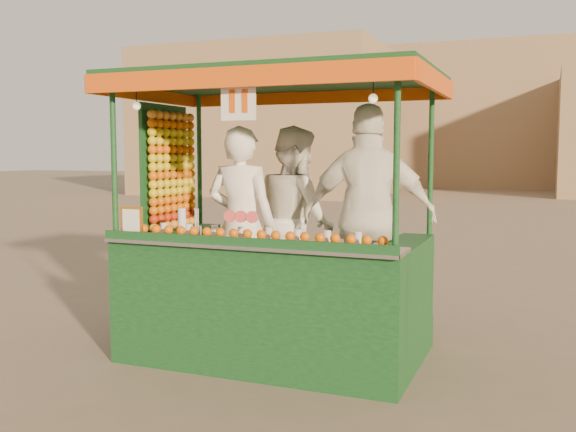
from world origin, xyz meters
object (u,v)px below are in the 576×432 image
at_px(vendor_middle, 295,220).
at_px(vendor_left, 241,224).
at_px(vendor_right, 369,217).
at_px(juice_cart, 266,267).

bearing_deg(vendor_middle, vendor_left, 95.01).
distance_m(vendor_middle, vendor_right, 0.80).
height_order(vendor_middle, vendor_right, vendor_right).
bearing_deg(vendor_left, juice_cart, 156.64).
distance_m(juice_cart, vendor_left, 0.47).
height_order(juice_cart, vendor_right, juice_cart).
bearing_deg(vendor_right, vendor_middle, -29.69).
xyz_separation_m(juice_cart, vendor_middle, (0.08, 0.50, 0.36)).
bearing_deg(juice_cart, vendor_middle, 81.42).
relative_size(juice_cart, vendor_middle, 1.55).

